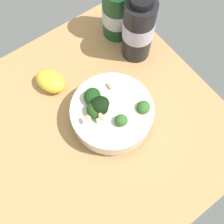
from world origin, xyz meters
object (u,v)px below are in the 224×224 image
Objects in this scene: bowl_of_broccoli at (111,112)px; lemon_wedge at (50,81)px; bottle_short at (118,11)px; bottle_tall at (138,29)px.

lemon_wedge is (-6.30, 15.24, -1.70)cm from bowl_of_broccoli.
lemon_wedge is 23.28cm from bottle_short.
bottle_tall is 1.13× the size of bottle_short.
bottle_short is (16.09, 19.26, 3.26)cm from bowl_of_broccoli.
bottle_tall is at bearing 35.49° from bowl_of_broccoli.
bottle_short is (22.39, 4.02, 4.96)cm from lemon_wedge.
bowl_of_broccoli is 25.31cm from bottle_short.
bowl_of_broccoli is 1.15× the size of bottle_short.
bowl_of_broccoli reaches higher than lemon_wedge.
bottle_tall is (15.92, 11.35, 4.50)cm from bowl_of_broccoli.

